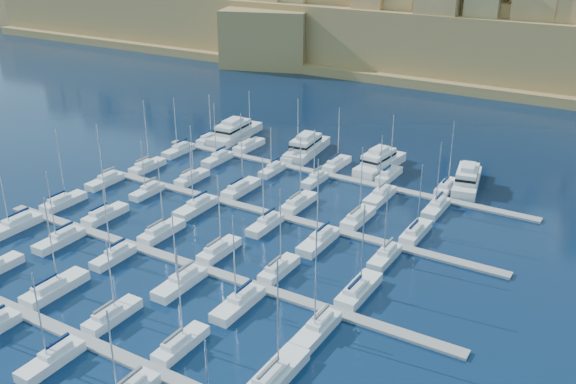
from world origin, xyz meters
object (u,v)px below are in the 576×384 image
Objects in this scene: motor_yacht_c at (379,162)px; sailboat_4 at (181,344)px; motor_yacht_b at (307,147)px; sailboat_2 at (55,288)px; motor_yacht_d at (467,179)px; motor_yacht_a at (234,131)px.

sailboat_4 is at bearing -86.94° from motor_yacht_c.
motor_yacht_c is (17.98, -0.39, -0.00)m from motor_yacht_b.
sailboat_2 reaches higher than motor_yacht_d.
sailboat_4 is at bearing -102.24° from motor_yacht_d.
motor_yacht_b is at bearing 88.24° from sailboat_2.
motor_yacht_b is (-21.71, 70.18, 0.98)m from sailboat_4.
motor_yacht_d is at bearing -0.50° from motor_yacht_c.
motor_yacht_a and motor_yacht_c have the same top height.
sailboat_2 is 0.83× the size of motor_yacht_a.
motor_yacht_b is 1.06× the size of motor_yacht_c.
sailboat_2 is 0.96× the size of motor_yacht_d.
sailboat_2 is 23.85m from sailboat_4.
motor_yacht_d is at bearing -0.87° from motor_yacht_b.
sailboat_4 reaches higher than motor_yacht_c.
sailboat_2 is at bearing -106.27° from motor_yacht_c.
motor_yacht_b is 1.06× the size of motor_yacht_d.
sailboat_2 is at bearing 177.92° from sailboat_4.
motor_yacht_d is at bearing 60.47° from sailboat_2.
motor_yacht_d is (36.81, -0.56, -0.00)m from motor_yacht_b.
motor_yacht_b and motor_yacht_d have the same top height.
motor_yacht_a is at bearing 104.67° from sailboat_2.
sailboat_4 reaches higher than motor_yacht_a.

